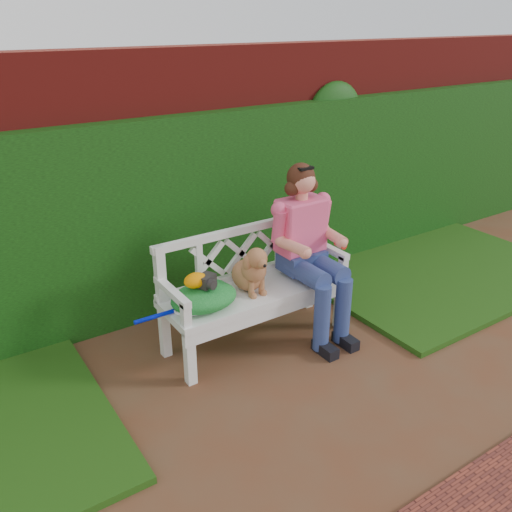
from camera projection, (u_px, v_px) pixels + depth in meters
ground at (300, 403)px, 3.70m from camera, size 60.00×60.00×0.00m
brick_wall at (170, 182)px, 4.69m from camera, size 10.00×0.30×2.20m
ivy_hedge at (183, 216)px, 4.63m from camera, size 10.00×0.18×1.70m
grass_right at (431, 269)px, 5.58m from camera, size 2.60×2.00×0.05m
garden_bench at (256, 314)px, 4.32m from camera, size 1.63×0.74×0.48m
seated_woman at (304, 252)px, 4.35m from camera, size 0.66×0.83×1.37m
dog at (250, 267)px, 4.11m from camera, size 0.35×0.41×0.39m
tennis_racket at (191, 306)px, 3.93m from camera, size 0.73×0.47×0.03m
green_bag at (204, 297)px, 3.91m from camera, size 0.59×0.52×0.17m
camera_item at (206, 281)px, 3.86m from camera, size 0.16×0.14×0.09m
baseball_glove at (196, 280)px, 3.84m from camera, size 0.20×0.17×0.11m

